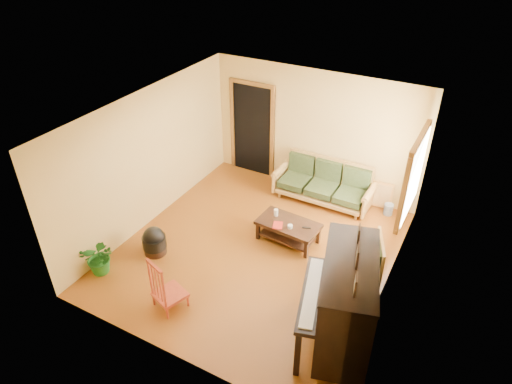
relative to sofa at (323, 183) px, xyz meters
The scene contains 16 objects.
floor 2.15m from the sofa, 101.79° to the right, with size 5.00×5.00×0.00m, color #5F2F0C.
doorway 2.02m from the sofa, 167.39° to the left, with size 1.08×0.16×2.05m, color black.
window 2.21m from the sofa, 23.11° to the right, with size 0.12×1.36×1.46m, color white.
sofa is the anchor object (origin of this frame).
coffee_table 1.55m from the sofa, 92.24° to the right, with size 1.11×0.61×0.40m, color black.
armchair 2.41m from the sofa, 56.89° to the right, with size 0.87×0.92×0.92m, color #A2763B.
piano 3.58m from the sofa, 64.07° to the right, with size 0.96×1.63×1.44m, color black.
footstool 3.57m from the sofa, 123.89° to the right, with size 0.42×0.42×0.40m, color black.
red_chair 3.96m from the sofa, 104.19° to the right, with size 0.44×0.48×0.93m, color maroon.
leaning_frame 1.19m from the sofa, 18.14° to the left, with size 0.43×0.10×0.58m, color #C58D41.
ceramic_crock 1.39m from the sofa, ahead, with size 0.18×0.18×0.23m, color #2F508D.
potted_plant 4.50m from the sofa, 122.95° to the right, with size 0.57×0.49×0.63m, color #185217.
book 1.76m from the sofa, 98.84° to the right, with size 0.17×0.23×0.02m, color #A32015.
candle 1.48m from the sofa, 104.03° to the right, with size 0.08×0.08×0.13m, color silver.
glass_jar 1.66m from the sofa, 89.04° to the right, with size 0.09×0.09×0.06m, color white.
remote 1.54m from the sofa, 79.35° to the right, with size 0.15×0.04×0.02m, color black.
Camera 1 is at (3.00, -5.54, 5.30)m, focal length 32.00 mm.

